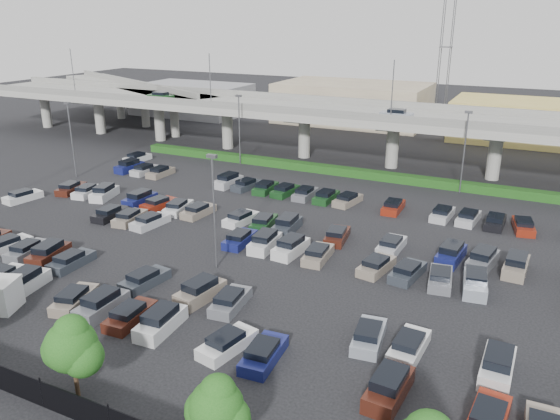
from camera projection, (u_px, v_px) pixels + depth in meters
name	position (u px, v px, depth m)	size (l,w,h in m)	color
ground	(259.00, 236.00, 55.36)	(280.00, 280.00, 0.00)	black
overpass	(359.00, 117.00, 80.14)	(150.00, 13.00, 15.80)	gray
on_ramp	(132.00, 90.00, 110.97)	(50.93, 30.13, 8.80)	gray
hedge	(343.00, 171.00, 76.32)	(66.00, 1.60, 1.10)	#194113
fence	(29.00, 389.00, 31.39)	(70.00, 0.10, 2.00)	black
tree_row	(52.00, 340.00, 31.44)	(65.07, 3.66, 5.94)	#332316
parked_cars	(237.00, 241.00, 52.65)	(62.92, 41.65, 1.67)	#2E333C
light_poles	(232.00, 168.00, 56.65)	(66.90, 48.38, 10.30)	#4E4E53
distant_buildings	(474.00, 114.00, 101.28)	(138.00, 24.00, 9.00)	gray
comm_tower	(446.00, 44.00, 111.04)	(2.40, 2.40, 30.00)	#4E4E53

